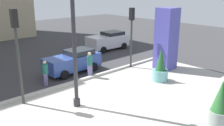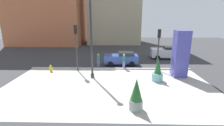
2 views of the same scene
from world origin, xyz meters
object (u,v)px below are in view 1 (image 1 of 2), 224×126
at_px(lamp_post, 74,37).
at_px(pedestrian_on_sidewalk, 90,63).
at_px(art_pillar_blue, 166,39).
at_px(car_intersection, 73,61).
at_px(traffic_light_corner, 17,42).
at_px(car_far_lane, 108,40).
at_px(traffic_light_far_side, 131,28).
at_px(potted_plant_by_pillar, 160,68).
at_px(potted_plant_near_left, 220,104).
at_px(pedestrian_crossing, 45,72).

bearing_deg(lamp_post, pedestrian_on_sidewalk, 42.99).
xyz_separation_m(art_pillar_blue, car_intersection, (-5.60, 3.99, -1.45)).
height_order(traffic_light_corner, car_far_lane, traffic_light_corner).
xyz_separation_m(traffic_light_corner, traffic_light_far_side, (8.81, 0.46, -0.27)).
bearing_deg(potted_plant_by_pillar, traffic_light_far_side, 77.66).
distance_m(potted_plant_near_left, pedestrian_crossing, 10.06).
height_order(potted_plant_by_pillar, traffic_light_corner, traffic_light_corner).
distance_m(lamp_post, car_intersection, 6.19).
height_order(traffic_light_corner, pedestrian_crossing, traffic_light_corner).
xyz_separation_m(traffic_light_far_side, pedestrian_on_sidewalk, (-3.68, 0.36, -2.07)).
xyz_separation_m(art_pillar_blue, pedestrian_crossing, (-8.35, 2.98, -1.37)).
bearing_deg(art_pillar_blue, traffic_light_far_side, 130.97).
height_order(car_far_lane, pedestrian_on_sidewalk, pedestrian_on_sidewalk).
relative_size(traffic_light_corner, pedestrian_on_sidewalk, 2.81).
distance_m(traffic_light_corner, pedestrian_on_sidewalk, 5.70).
height_order(traffic_light_far_side, pedestrian_crossing, traffic_light_far_side).
height_order(traffic_light_far_side, car_intersection, traffic_light_far_side).
xyz_separation_m(traffic_light_far_side, car_intersection, (-3.90, 2.03, -2.24)).
distance_m(lamp_post, potted_plant_by_pillar, 6.78).
bearing_deg(lamp_post, car_far_lane, 40.52).
distance_m(lamp_post, pedestrian_crossing, 4.56).
height_order(potted_plant_near_left, pedestrian_on_sidewalk, potted_plant_near_left).
relative_size(traffic_light_far_side, car_far_lane, 1.06).
height_order(potted_plant_by_pillar, car_intersection, potted_plant_by_pillar).
bearing_deg(pedestrian_on_sidewalk, potted_plant_by_pillar, -51.34).
xyz_separation_m(traffic_light_corner, car_far_lane, (11.40, 5.94, -2.44)).
height_order(potted_plant_by_pillar, pedestrian_on_sidewalk, potted_plant_by_pillar).
height_order(art_pillar_blue, car_far_lane, art_pillar_blue).
relative_size(traffic_light_corner, car_intersection, 1.20).
relative_size(traffic_light_corner, traffic_light_far_side, 1.10).
xyz_separation_m(car_intersection, pedestrian_crossing, (-2.75, -1.00, 0.08)).
relative_size(potted_plant_near_left, pedestrian_crossing, 1.30).
xyz_separation_m(potted_plant_by_pillar, pedestrian_on_sidewalk, (-2.95, 3.69, 0.12)).
distance_m(potted_plant_by_pillar, car_intersection, 6.23).
bearing_deg(car_far_lane, lamp_post, -139.48).
xyz_separation_m(lamp_post, traffic_light_far_side, (6.87, 2.61, -0.59)).
relative_size(car_far_lane, pedestrian_on_sidewalk, 2.42).
relative_size(lamp_post, pedestrian_on_sidewalk, 4.23).
height_order(car_intersection, pedestrian_on_sidewalk, pedestrian_on_sidewalk).
bearing_deg(potted_plant_by_pillar, pedestrian_on_sidewalk, 128.66).
relative_size(potted_plant_near_left, traffic_light_corner, 0.43).
bearing_deg(potted_plant_by_pillar, pedestrian_crossing, 143.67).
xyz_separation_m(potted_plant_by_pillar, pedestrian_crossing, (-5.93, 4.36, 0.04)).
xyz_separation_m(car_intersection, pedestrian_on_sidewalk, (0.22, -1.67, 0.16)).
relative_size(potted_plant_near_left, car_intersection, 0.52).
distance_m(potted_plant_near_left, pedestrian_on_sidewalk, 8.82).
distance_m(art_pillar_blue, potted_plant_near_left, 8.28).
distance_m(traffic_light_corner, car_far_lane, 13.08).
distance_m(car_far_lane, pedestrian_crossing, 10.26).
xyz_separation_m(potted_plant_near_left, traffic_light_far_side, (3.28, 8.45, 2.06)).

